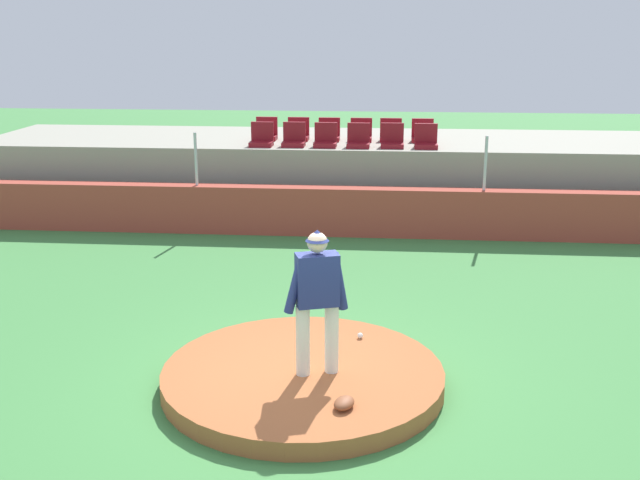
% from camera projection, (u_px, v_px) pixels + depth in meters
% --- Properties ---
extents(ground_plane, '(60.00, 60.00, 0.00)m').
position_uv_depth(ground_plane, '(303.00, 385.00, 8.90)').
color(ground_plane, '#3E803F').
extents(pitchers_mound, '(3.30, 3.30, 0.21)m').
position_uv_depth(pitchers_mound, '(303.00, 377.00, 8.87)').
color(pitchers_mound, '#A55B32').
rests_on(pitchers_mound, ground_plane).
extents(pitcher, '(0.74, 0.38, 1.71)m').
position_uv_depth(pitcher, '(317.00, 292.00, 8.47)').
color(pitcher, white).
rests_on(pitcher, pitchers_mound).
extents(baseball, '(0.07, 0.07, 0.07)m').
position_uv_depth(baseball, '(360.00, 336.00, 9.69)').
color(baseball, white).
rests_on(baseball, pitchers_mound).
extents(fielding_glove, '(0.28, 0.35, 0.11)m').
position_uv_depth(fielding_glove, '(344.00, 403.00, 7.91)').
color(fielding_glove, brown).
rests_on(fielding_glove, pitchers_mound).
extents(brick_barrier, '(17.44, 0.40, 0.97)m').
position_uv_depth(brick_barrier, '(338.00, 211.00, 15.21)').
color(brick_barrier, '#A44032').
rests_on(brick_barrier, ground_plane).
extents(fence_post_left, '(0.06, 0.06, 1.06)m').
position_uv_depth(fence_post_left, '(196.00, 159.00, 15.17)').
color(fence_post_left, silver).
rests_on(fence_post_left, brick_barrier).
extents(fence_post_right, '(0.06, 0.06, 1.06)m').
position_uv_depth(fence_post_right, '(485.00, 163.00, 14.70)').
color(fence_post_right, silver).
rests_on(fence_post_right, brick_barrier).
extents(bleacher_platform, '(16.39, 3.68, 1.60)m').
position_uv_depth(bleacher_platform, '(345.00, 172.00, 17.60)').
color(bleacher_platform, gray).
rests_on(bleacher_platform, ground_plane).
extents(stadium_chair_0, '(0.48, 0.44, 0.50)m').
position_uv_depth(stadium_chair_0, '(262.00, 139.00, 16.21)').
color(stadium_chair_0, maroon).
rests_on(stadium_chair_0, bleacher_platform).
extents(stadium_chair_1, '(0.48, 0.44, 0.50)m').
position_uv_depth(stadium_chair_1, '(294.00, 139.00, 16.18)').
color(stadium_chair_1, maroon).
rests_on(stadium_chair_1, bleacher_platform).
extents(stadium_chair_2, '(0.48, 0.44, 0.50)m').
position_uv_depth(stadium_chair_2, '(325.00, 139.00, 16.10)').
color(stadium_chair_2, maroon).
rests_on(stadium_chair_2, bleacher_platform).
extents(stadium_chair_3, '(0.48, 0.44, 0.50)m').
position_uv_depth(stadium_chair_3, '(358.00, 140.00, 16.03)').
color(stadium_chair_3, maroon).
rests_on(stadium_chair_3, bleacher_platform).
extents(stadium_chair_4, '(0.48, 0.44, 0.50)m').
position_uv_depth(stadium_chair_4, '(392.00, 140.00, 16.02)').
color(stadium_chair_4, maroon).
rests_on(stadium_chair_4, bleacher_platform).
extents(stadium_chair_5, '(0.48, 0.44, 0.50)m').
position_uv_depth(stadium_chair_5, '(426.00, 140.00, 15.93)').
color(stadium_chair_5, maroon).
rests_on(stadium_chair_5, bleacher_platform).
extents(stadium_chair_6, '(0.48, 0.44, 0.50)m').
position_uv_depth(stadium_chair_6, '(266.00, 133.00, 17.11)').
color(stadium_chair_6, maroon).
rests_on(stadium_chair_6, bleacher_platform).
extents(stadium_chair_7, '(0.48, 0.44, 0.50)m').
position_uv_depth(stadium_chair_7, '(298.00, 133.00, 17.05)').
color(stadium_chair_7, maroon).
rests_on(stadium_chair_7, bleacher_platform).
extents(stadium_chair_8, '(0.48, 0.44, 0.50)m').
position_uv_depth(stadium_chair_8, '(329.00, 134.00, 16.97)').
color(stadium_chair_8, maroon).
rests_on(stadium_chair_8, bleacher_platform).
extents(stadium_chair_9, '(0.48, 0.44, 0.50)m').
position_uv_depth(stadium_chair_9, '(361.00, 134.00, 16.91)').
color(stadium_chair_9, maroon).
rests_on(stadium_chair_9, bleacher_platform).
extents(stadium_chair_10, '(0.48, 0.44, 0.50)m').
position_uv_depth(stadium_chair_10, '(391.00, 134.00, 16.87)').
color(stadium_chair_10, maroon).
rests_on(stadium_chair_10, bleacher_platform).
extents(stadium_chair_11, '(0.48, 0.44, 0.50)m').
position_uv_depth(stadium_chair_11, '(422.00, 135.00, 16.80)').
color(stadium_chair_11, maroon).
rests_on(stadium_chair_11, bleacher_platform).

